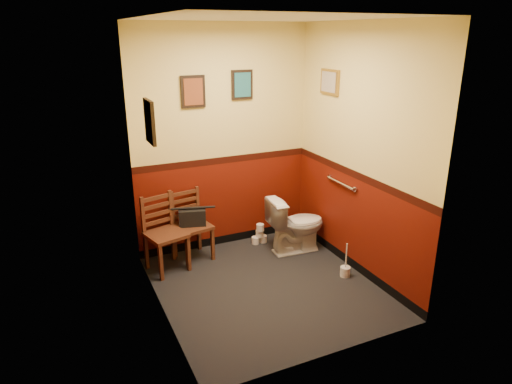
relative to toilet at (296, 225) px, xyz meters
The scene contains 17 objects.
floor 1.02m from the toilet, 138.66° to the right, with size 2.20×2.40×0.00m, color black.
ceiling 2.54m from the toilet, 138.66° to the right, with size 2.20×2.40×0.00m, color silver.
wall_back 1.36m from the toilet, 141.80° to the left, with size 2.20×2.70×0.00m, color #581106.
wall_front 2.21m from the toilet, 111.44° to the right, with size 2.20×2.70×0.00m, color #581106.
wall_left 2.17m from the toilet, 160.81° to the right, with size 2.40×2.70×0.00m, color #581106.
wall_right 1.25m from the toilet, 59.04° to the right, with size 2.40×2.70×0.00m, color #581106.
grab_bar 0.80m from the toilet, 47.66° to the right, with size 0.05×0.56×0.06m.
framed_print_back_a 2.00m from the toilet, 152.96° to the left, with size 0.28×0.04×0.36m.
framed_print_back_b 1.80m from the toilet, 130.72° to the left, with size 0.26×0.04×0.34m.
framed_print_left 2.40m from the toilet, 163.49° to the right, with size 0.04×0.30×0.38m.
framed_print_right 1.74m from the toilet, ahead, with size 0.04×0.34×0.28m.
toilet is the anchor object (origin of this frame).
toilet_brush 0.87m from the toilet, 76.84° to the right, with size 0.11×0.11×0.40m.
chair_left 1.60m from the toilet, behind, with size 0.50×0.50×0.87m.
chair_right 1.28m from the toilet, 163.28° to the left, with size 0.45×0.45×0.83m.
handbag 1.27m from the toilet, 164.79° to the left, with size 0.34×0.23×0.23m.
tp_stack 0.54m from the toilet, 130.64° to the left, with size 0.21×0.13×0.27m.
Camera 1 is at (-1.89, -3.84, 2.58)m, focal length 32.00 mm.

